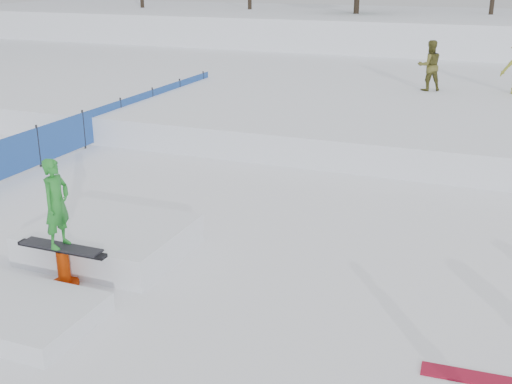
% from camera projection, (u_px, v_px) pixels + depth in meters
% --- Properties ---
extents(ground, '(120.00, 120.00, 0.00)m').
position_uv_depth(ground, '(179.00, 294.00, 10.02)').
color(ground, white).
extents(snow_berm, '(60.00, 14.00, 2.40)m').
position_uv_depth(snow_berm, '(431.00, 36.00, 35.95)').
color(snow_berm, white).
rests_on(snow_berm, ground).
extents(snow_midrise, '(50.00, 18.00, 0.80)m').
position_uv_depth(snow_midrise, '(381.00, 93.00, 23.93)').
color(snow_midrise, white).
rests_on(snow_midrise, ground).
extents(safety_fence, '(0.05, 16.00, 1.10)m').
position_uv_depth(safety_fence, '(84.00, 129.00, 17.89)').
color(safety_fence, '#224B9B').
rests_on(safety_fence, ground).
extents(walker_olive, '(1.03, 0.96, 1.71)m').
position_uv_depth(walker_olive, '(430.00, 66.00, 21.92)').
color(walker_olive, brown).
rests_on(walker_olive, snow_midrise).
extents(loose_board_red, '(1.41, 0.35, 0.03)m').
position_uv_depth(loose_board_red, '(479.00, 378.00, 7.93)').
color(loose_board_red, maroon).
rests_on(loose_board_red, ground).
extents(jib_rail_feature, '(2.60, 4.40, 2.11)m').
position_uv_depth(jib_rail_feature, '(86.00, 254.00, 10.70)').
color(jib_rail_feature, white).
rests_on(jib_rail_feature, ground).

